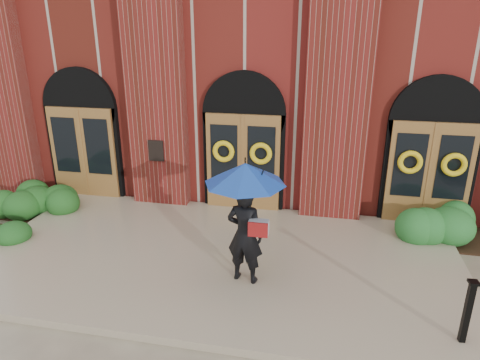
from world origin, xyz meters
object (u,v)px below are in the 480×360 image
(hedge_wall_left, at_px, (42,201))
(hedge_wall_right, at_px, (480,226))
(metal_post, at_px, (468,310))
(man_with_umbrella, at_px, (245,201))

(hedge_wall_left, xyz_separation_m, hedge_wall_right, (10.85, 0.61, 0.06))
(metal_post, relative_size, hedge_wall_left, 0.40)
(metal_post, height_order, hedge_wall_right, metal_post)
(hedge_wall_right, bearing_deg, metal_post, -109.38)
(man_with_umbrella, relative_size, metal_post, 2.18)
(man_with_umbrella, distance_m, hedge_wall_right, 5.87)
(man_with_umbrella, distance_m, hedge_wall_left, 6.48)
(metal_post, bearing_deg, hedge_wall_left, 161.20)
(man_with_umbrella, distance_m, metal_post, 3.87)
(man_with_umbrella, height_order, hedge_wall_left, man_with_umbrella)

